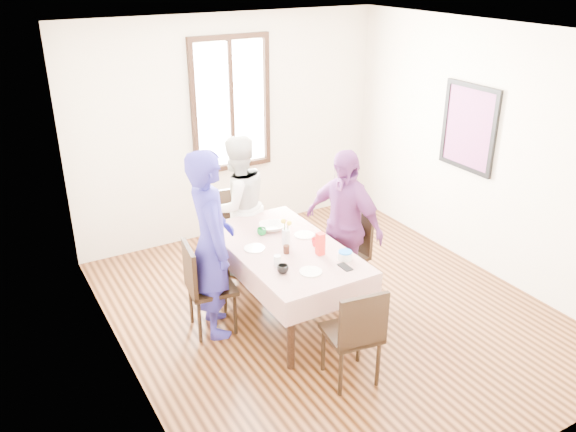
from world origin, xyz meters
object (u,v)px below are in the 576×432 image
object	(u,v)px
chair_left	(211,287)
chair_near	(351,333)
chair_far	(237,232)
person_left	(211,244)
chair_right	(343,256)
person_far	(237,206)
dining_table	(285,282)
person_right	(343,226)

from	to	relation	value
chair_left	chair_near	bearing A→B (deg)	37.66
chair_far	chair_near	world-z (taller)	same
person_left	chair_far	bearing A→B (deg)	-25.34
chair_right	person_far	bearing A→B (deg)	28.31
chair_near	dining_table	bearing A→B (deg)	98.69
person_right	chair_far	bearing A→B (deg)	-163.77
chair_far	person_right	size ratio (longest dim) A/B	0.57
person_left	person_far	world-z (taller)	person_left
person_far	person_right	bearing A→B (deg)	117.23
chair_far	person_left	size ratio (longest dim) A/B	0.51
dining_table	person_far	size ratio (longest dim) A/B	1.01
person_left	chair_near	bearing A→B (deg)	-140.05
dining_table	chair_far	size ratio (longest dim) A/B	1.75
chair_right	dining_table	bearing A→B (deg)	87.57
person_far	chair_far	bearing A→B (deg)	-96.79
dining_table	person_left	bearing A→B (deg)	167.83
chair_near	person_left	size ratio (longest dim) A/B	0.51
chair_far	person_left	distance (m)	1.25
chair_left	person_left	xyz separation A→B (m)	(0.02, 0.00, 0.44)
person_left	person_right	distance (m)	1.39
person_far	person_right	distance (m)	1.24
dining_table	chair_far	distance (m)	1.10
chair_right	chair_near	world-z (taller)	same
person_far	chair_right	bearing A→B (deg)	117.95
chair_left	chair_near	size ratio (longest dim) A/B	1.00
dining_table	chair_near	distance (m)	1.10
chair_far	person_right	world-z (taller)	person_right
dining_table	chair_left	bearing A→B (deg)	168.14
chair_near	person_far	xyz separation A→B (m)	(0.00, 2.17, 0.33)
chair_right	chair_near	size ratio (longest dim) A/B	1.00
chair_near	chair_left	bearing A→B (deg)	128.44
chair_far	chair_near	xyz separation A→B (m)	(0.00, -2.19, 0.00)
chair_near	person_left	world-z (taller)	person_left
dining_table	person_right	size ratio (longest dim) A/B	1.00
person_left	person_right	size ratio (longest dim) A/B	1.12
chair_near	person_right	size ratio (longest dim) A/B	0.57
chair_left	person_far	size ratio (longest dim) A/B	0.58
dining_table	chair_right	bearing A→B (deg)	4.00
chair_right	chair_far	world-z (taller)	same
dining_table	person_left	xyz separation A→B (m)	(-0.69, 0.15, 0.52)
chair_right	chair_far	xyz separation A→B (m)	(-0.71, 1.05, 0.00)
chair_right	person_left	bearing A→B (deg)	79.51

